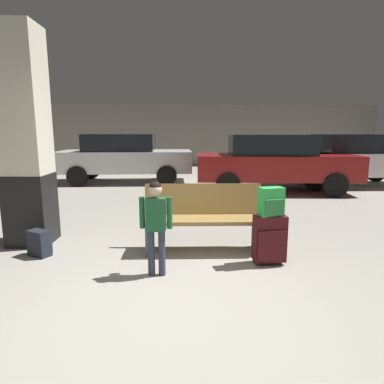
% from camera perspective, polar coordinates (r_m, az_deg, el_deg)
% --- Properties ---
extents(ground_plane, '(18.00, 18.00, 0.10)m').
position_cam_1_polar(ground_plane, '(6.97, -2.26, -3.31)').
color(ground_plane, gray).
extents(garage_back_wall, '(18.00, 0.12, 2.80)m').
position_cam_1_polar(garage_back_wall, '(15.64, -1.77, 9.61)').
color(garage_back_wall, gray).
rests_on(garage_back_wall, ground_plane).
extents(structural_pillar, '(0.57, 0.57, 2.98)m').
position_cam_1_polar(structural_pillar, '(5.20, -26.57, 8.01)').
color(structural_pillar, black).
rests_on(structural_pillar, ground_plane).
extents(bench, '(1.60, 0.53, 0.89)m').
position_cam_1_polar(bench, '(4.51, 2.01, -4.48)').
color(bench, '#9E7A42').
rests_on(bench, ground_plane).
extents(suitcase, '(0.39, 0.25, 0.60)m').
position_cam_1_polar(suitcase, '(4.17, 13.10, -7.73)').
color(suitcase, '#471419').
rests_on(suitcase, ground_plane).
extents(backpack_bright, '(0.31, 0.24, 0.34)m').
position_cam_1_polar(backpack_bright, '(4.05, 13.38, -1.67)').
color(backpack_bright, green).
rests_on(backpack_bright, suitcase).
extents(child, '(0.36, 0.22, 1.07)m').
position_cam_1_polar(child, '(3.68, -6.20, -4.49)').
color(child, '#33384C').
rests_on(child, ground_plane).
extents(backpack_dark_floor, '(0.32, 0.29, 0.34)m').
position_cam_1_polar(backpack_dark_floor, '(4.79, -24.57, -7.97)').
color(backpack_dark_floor, '#1E232D').
rests_on(backpack_dark_floor, ground_plane).
extents(parked_car_side, '(4.12, 1.83, 1.51)m').
position_cam_1_polar(parked_car_side, '(10.90, 25.49, 5.18)').
color(parked_car_side, silver).
rests_on(parked_car_side, ground_plane).
extents(parked_car_near, '(4.19, 1.98, 1.51)m').
position_cam_1_polar(parked_car_near, '(9.17, 13.78, 5.10)').
color(parked_car_near, maroon).
rests_on(parked_car_near, ground_plane).
extents(parked_car_far, '(4.16, 1.91, 1.51)m').
position_cam_1_polar(parked_car_far, '(10.78, -11.48, 5.92)').
color(parked_car_far, silver).
rests_on(parked_car_far, ground_plane).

